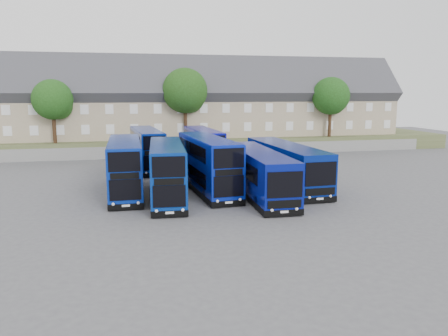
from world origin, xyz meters
TOP-DOWN VIEW (x-y plane):
  - ground at (0.00, 0.00)m, footprint 120.00×120.00m
  - retaining_wall at (0.00, 24.00)m, footprint 70.00×0.40m
  - earth_bank at (0.00, 34.00)m, footprint 80.00×20.00m
  - terrace_row at (3.00, 30.00)m, footprint 60.00×10.40m
  - dd_front_left at (-5.69, 4.56)m, footprint 2.49×10.86m
  - dd_front_mid at (-2.55, 2.04)m, footprint 3.15×10.87m
  - dd_front_right at (1.00, 4.05)m, footprint 3.54×11.38m
  - dd_rear_left at (-3.42, 15.88)m, footprint 3.39×10.77m
  - dd_rear_right at (2.62, 15.63)m, footprint 2.94×10.53m
  - coach_east_a at (4.65, 1.82)m, footprint 3.07×13.14m
  - coach_east_b at (8.04, 4.71)m, footprint 3.29×13.41m
  - tree_west at (-13.85, 25.10)m, footprint 4.80×4.80m
  - tree_mid at (2.15, 25.60)m, footprint 5.76×5.76m
  - tree_east at (22.15, 25.10)m, footprint 5.12×5.12m
  - tree_far at (28.15, 32.10)m, footprint 5.44×5.44m

SIDE VIEW (x-z plane):
  - ground at x=0.00m, z-range 0.00..0.00m
  - retaining_wall at x=0.00m, z-range 0.00..1.50m
  - earth_bank at x=0.00m, z-range 0.00..2.00m
  - coach_east_a at x=4.65m, z-range -0.03..3.54m
  - coach_east_b at x=8.04m, z-range -0.03..3.61m
  - dd_rear_right at x=2.62m, z-range -0.04..4.10m
  - dd_rear_left at x=-3.42m, z-range -0.04..4.17m
  - dd_front_mid at x=-2.55m, z-range -0.04..4.23m
  - dd_front_left at x=-5.69m, z-range -0.04..4.27m
  - dd_front_right at x=1.00m, z-range -0.04..4.41m
  - terrace_row at x=3.00m, z-range 1.00..12.20m
  - tree_west at x=-13.85m, z-range 3.23..10.88m
  - tree_east at x=22.15m, z-range 3.31..11.47m
  - tree_far at x=28.15m, z-range 3.39..12.06m
  - tree_mid at x=2.15m, z-range 3.48..12.66m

